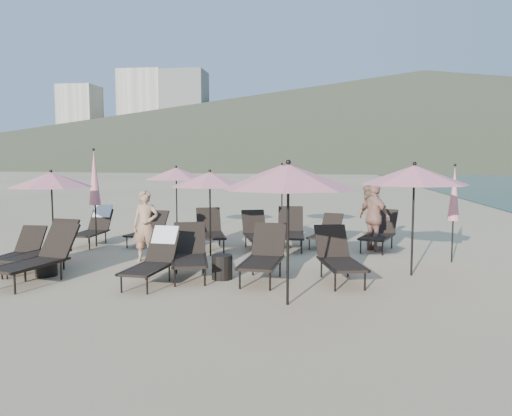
# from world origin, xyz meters

# --- Properties ---
(ground) EXTENTS (800.00, 800.00, 0.00)m
(ground) POSITION_xyz_m (0.00, 0.00, 0.00)
(ground) COLOR #D6BA8C
(ground) RESTS_ON ground
(volcanic_headland) EXTENTS (690.00, 690.00, 55.00)m
(volcanic_headland) POSITION_xyz_m (71.37, 302.62, 26.49)
(volcanic_headland) COLOR brown
(volcanic_headland) RESTS_ON ground
(hotel_skyline) EXTENTS (109.00, 82.00, 55.00)m
(hotel_skyline) POSITION_xyz_m (-93.62, 271.21, 24.18)
(hotel_skyline) COLOR beige
(hotel_skyline) RESTS_ON ground
(lounger_0) EXTENTS (0.98, 1.88, 1.03)m
(lounger_0) POSITION_xyz_m (-4.13, 0.37, 0.48)
(lounger_0) COLOR black
(lounger_0) RESTS_ON ground
(lounger_1) EXTENTS (1.08, 1.93, 1.05)m
(lounger_1) POSITION_xyz_m (-3.72, -0.49, 0.49)
(lounger_1) COLOR black
(lounger_1) RESTS_ON ground
(lounger_2) EXTENTS (0.74, 1.68, 1.02)m
(lounger_2) POSITION_xyz_m (-1.50, -0.24, 0.49)
(lounger_2) COLOR black
(lounger_2) RESTS_ON ground
(lounger_3) EXTENTS (1.11, 1.88, 1.01)m
(lounger_3) POSITION_xyz_m (-0.96, 0.35, 0.47)
(lounger_3) COLOR black
(lounger_3) RESTS_ON ground
(lounger_4) EXTENTS (0.81, 1.83, 1.03)m
(lounger_4) POSITION_xyz_m (0.55, 0.31, 0.48)
(lounger_4) COLOR black
(lounger_4) RESTS_ON ground
(lounger_5) EXTENTS (1.04, 1.85, 1.00)m
(lounger_5) POSITION_xyz_m (2.01, 0.42, 0.47)
(lounger_5) COLOR black
(lounger_5) RESTS_ON ground
(lounger_6) EXTENTS (0.64, 1.69, 1.05)m
(lounger_6) POSITION_xyz_m (-4.64, 3.80, 0.50)
(lounger_6) COLOR black
(lounger_6) RESTS_ON ground
(lounger_7) EXTENTS (0.85, 1.63, 0.89)m
(lounger_7) POSITION_xyz_m (-3.11, 3.93, 0.42)
(lounger_7) COLOR black
(lounger_7) RESTS_ON ground
(lounger_8) EXTENTS (1.17, 1.89, 1.02)m
(lounger_8) POSITION_xyz_m (-1.28, 3.61, 0.48)
(lounger_8) COLOR black
(lounger_8) RESTS_ON ground
(lounger_9) EXTENTS (0.80, 1.87, 1.05)m
(lounger_9) POSITION_xyz_m (0.84, 3.88, 0.49)
(lounger_9) COLOR black
(lounger_9) RESTS_ON ground
(lounger_10) EXTENTS (1.01, 1.59, 0.85)m
(lounger_10) POSITION_xyz_m (1.80, 4.27, 0.40)
(lounger_10) COLOR black
(lounger_10) RESTS_ON ground
(lounger_11) EXTENTS (1.20, 1.87, 1.00)m
(lounger_11) POSITION_xyz_m (3.18, 4.00, 0.47)
(lounger_11) COLOR black
(lounger_11) RESTS_ON ground
(lounger_12) EXTENTS (1.13, 1.80, 0.97)m
(lounger_12) POSITION_xyz_m (-0.02, 3.64, 0.45)
(lounger_12) COLOR black
(lounger_12) RESTS_ON ground
(lounger_13) EXTENTS (0.61, 1.55, 0.89)m
(lounger_13) POSITION_xyz_m (-4.70, 0.34, 0.42)
(lounger_13) COLOR black
(lounger_13) RESTS_ON ground
(umbrella_open_0) EXTENTS (1.97, 1.97, 2.12)m
(umbrella_open_0) POSITION_xyz_m (-4.70, 1.77, 1.87)
(umbrella_open_0) COLOR black
(umbrella_open_0) RESTS_ON ground
(umbrella_open_1) EXTENTS (1.97, 1.97, 2.12)m
(umbrella_open_1) POSITION_xyz_m (-1.04, 2.56, 1.87)
(umbrella_open_1) COLOR black
(umbrella_open_1) RESTS_ON ground
(umbrella_open_2) EXTENTS (2.15, 2.15, 2.31)m
(umbrella_open_2) POSITION_xyz_m (3.50, 1.02, 2.04)
(umbrella_open_2) COLOR black
(umbrella_open_2) RESTS_ON ground
(umbrella_open_3) EXTENTS (2.02, 2.02, 2.17)m
(umbrella_open_3) POSITION_xyz_m (-2.87, 5.84, 1.92)
(umbrella_open_3) COLOR black
(umbrella_open_3) RESTS_ON ground
(umbrella_open_4) EXTENTS (2.10, 2.10, 2.26)m
(umbrella_open_4) POSITION_xyz_m (0.42, 6.25, 2.00)
(umbrella_open_4) COLOR black
(umbrella_open_4) RESTS_ON ground
(umbrella_open_5) EXTENTS (2.18, 2.18, 2.35)m
(umbrella_open_5) POSITION_xyz_m (1.15, -1.38, 2.08)
(umbrella_open_5) COLOR black
(umbrella_open_5) RESTS_ON ground
(umbrella_closed_0) EXTENTS (0.26, 0.26, 2.26)m
(umbrella_closed_0) POSITION_xyz_m (4.65, 2.50, 1.57)
(umbrella_closed_0) COLOR black
(umbrella_closed_0) RESTS_ON ground
(umbrella_closed_1) EXTENTS (0.31, 0.31, 2.66)m
(umbrella_closed_1) POSITION_xyz_m (-4.40, 3.41, 1.85)
(umbrella_closed_1) COLOR black
(umbrella_closed_1) RESTS_ON ground
(side_table_0) EXTENTS (0.43, 0.43, 0.41)m
(side_table_0) POSITION_xyz_m (-3.85, -0.01, 0.21)
(side_table_0) COLOR black
(side_table_0) RESTS_ON ground
(side_table_1) EXTENTS (0.41, 0.41, 0.48)m
(side_table_1) POSITION_xyz_m (-0.26, 0.21, 0.24)
(side_table_1) COLOR black
(side_table_1) RESTS_ON ground
(beachgoer_a) EXTENTS (0.65, 0.46, 1.65)m
(beachgoer_a) POSITION_xyz_m (-2.36, 1.69, 0.83)
(beachgoer_a) COLOR #A87C5B
(beachgoer_a) RESTS_ON ground
(beachgoer_b) EXTENTS (0.68, 0.83, 1.58)m
(beachgoer_b) POSITION_xyz_m (3.06, 6.40, 0.79)
(beachgoer_b) COLOR #96714D
(beachgoer_b) RESTS_ON ground
(beachgoer_c) EXTENTS (0.98, 1.06, 1.74)m
(beachgoer_c) POSITION_xyz_m (3.02, 3.77, 0.87)
(beachgoer_c) COLOR tan
(beachgoer_c) RESTS_ON ground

